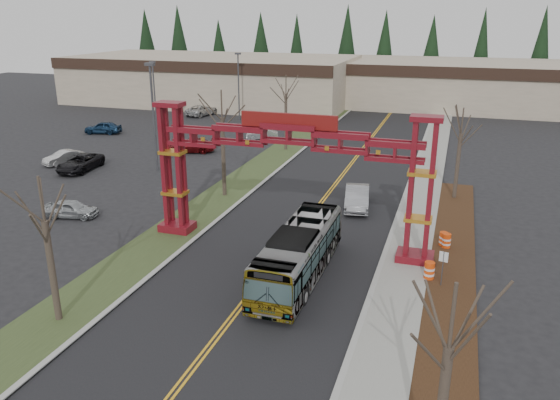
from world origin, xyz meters
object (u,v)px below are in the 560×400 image
at_px(light_pole_mid, 154,91).
at_px(bare_tree_median_far, 286,94).
at_px(retail_building_west, 213,79).
at_px(parked_car_far_a, 262,134).
at_px(parked_car_mid_a, 191,146).
at_px(retail_building_east, 463,84).
at_px(gateway_arch, 289,156).
at_px(barrel_north, 446,241).
at_px(light_pole_near, 153,110).
at_px(bare_tree_median_mid, 222,118).
at_px(light_pole_far, 239,82).
at_px(parked_car_near_b, 64,157).
at_px(street_sign, 443,262).
at_px(transit_bus, 299,253).
at_px(parked_car_far_b, 202,110).
at_px(parked_car_near_c, 80,163).
at_px(bare_tree_right_near, 449,349).
at_px(bare_tree_right_far, 461,134).
at_px(parked_car_mid_b, 103,128).
at_px(barrel_mid, 443,240).
at_px(bare_tree_median_near, 45,222).
at_px(silver_sedan, 357,197).
at_px(parked_car_near_a, 71,209).
at_px(barrel_south, 429,271).

bearing_deg(light_pole_mid, bare_tree_median_far, -15.87).
relative_size(retail_building_west, parked_car_far_a, 12.26).
bearing_deg(parked_car_mid_a, retail_building_east, 128.92).
bearing_deg(gateway_arch, parked_car_mid_a, 130.21).
bearing_deg(barrel_north, light_pole_near, 158.64).
bearing_deg(retail_building_east, bare_tree_median_mid, -108.48).
relative_size(retail_building_west, light_pole_near, 4.59).
xyz_separation_m(parked_car_mid_a, light_pole_far, (-2.17, 19.22, 4.57)).
height_order(light_pole_far, barrel_north, light_pole_far).
height_order(parked_car_near_b, street_sign, street_sign).
relative_size(transit_bus, light_pole_mid, 1.26).
bearing_deg(parked_car_far_b, parked_car_near_c, 106.29).
height_order(gateway_arch, parked_car_far_b, gateway_arch).
relative_size(gateway_arch, barrel_north, 17.66).
height_order(bare_tree_median_mid, bare_tree_right_near, bare_tree_median_mid).
bearing_deg(bare_tree_median_far, bare_tree_right_far, -32.84).
height_order(parked_car_mid_b, barrel_mid, parked_car_mid_b).
relative_size(parked_car_mid_a, bare_tree_median_near, 0.69).
xyz_separation_m(silver_sedan, parked_car_mid_b, (-35.08, 17.33, -0.07)).
xyz_separation_m(retail_building_west, light_pole_far, (10.41, -14.12, 1.54)).
bearing_deg(bare_tree_right_far, bare_tree_median_far, 147.16).
xyz_separation_m(bare_tree_median_near, light_pole_near, (-9.19, 25.29, 0.63)).
distance_m(parked_car_far_a, barrel_north, 34.27).
height_order(light_pole_mid, barrel_mid, light_pole_mid).
distance_m(parked_car_mid_b, bare_tree_right_far, 44.29).
bearing_deg(parked_car_near_a, bare_tree_median_mid, -58.49).
xyz_separation_m(transit_bus, street_sign, (7.75, 1.31, 0.01)).
distance_m(transit_bus, light_pole_mid, 45.18).
height_order(retail_building_east, parked_car_far_b, retail_building_east).
bearing_deg(bare_tree_right_near, barrel_north, 90.79).
distance_m(parked_car_near_c, bare_tree_right_far, 34.54).
distance_m(retail_building_east, barrel_north, 59.40).
xyz_separation_m(retail_building_west, street_sign, (39.65, -56.76, -2.25)).
xyz_separation_m(gateway_arch, parked_car_far_a, (-12.26, 28.92, -5.36)).
relative_size(parked_car_far_a, light_pole_mid, 0.44).
height_order(retail_building_east, light_pole_mid, light_pole_mid).
xyz_separation_m(parked_car_near_b, barrel_south, (36.21, -14.49, -0.11)).
relative_size(retail_building_east, parked_car_mid_b, 8.45).
bearing_deg(parked_car_mid_b, parked_car_near_a, 19.19).
bearing_deg(parked_car_mid_a, light_pole_far, 168.92).
bearing_deg(parked_car_far_a, light_pole_near, -38.69).
distance_m(gateway_arch, light_pole_near, 21.65).
relative_size(retail_building_east, light_pole_far, 4.14).
bearing_deg(bare_tree_right_near, street_sign, 91.35).
xyz_separation_m(retail_building_west, bare_tree_right_near, (40.00, -71.43, 1.85)).
bearing_deg(light_pole_far, parked_car_far_b, 167.28).
distance_m(parked_car_near_b, bare_tree_median_mid, 20.53).
bearing_deg(light_pole_mid, bare_tree_median_near, -65.66).
distance_m(retail_building_east, light_pole_far, 36.99).
relative_size(transit_bus, parked_car_near_c, 1.98).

